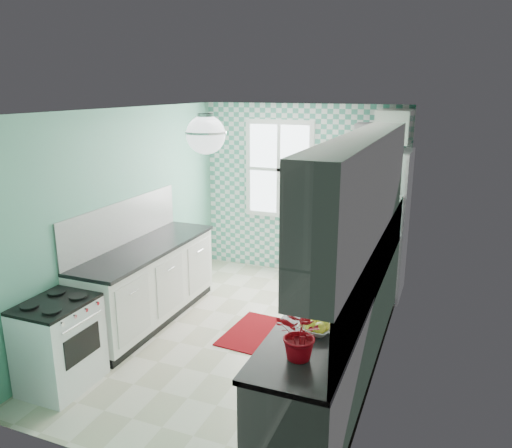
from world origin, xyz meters
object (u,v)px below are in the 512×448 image
at_px(fridge, 374,223).
at_px(stove, 59,343).
at_px(microwave, 379,137).
at_px(ceiling_light, 206,134).
at_px(potted_plant, 302,335).
at_px(sink, 363,256).
at_px(fruit_bowl, 317,329).

relative_size(fridge, stove, 2.36).
bearing_deg(stove, microwave, 56.10).
distance_m(ceiling_light, potted_plant, 1.97).
height_order(ceiling_light, potted_plant, ceiling_light).
height_order(sink, potted_plant, sink).
relative_size(fridge, sink, 3.66).
relative_size(ceiling_light, potted_plant, 0.95).
bearing_deg(fruit_bowl, potted_plant, -90.00).
bearing_deg(fruit_bowl, stove, -176.54).
distance_m(stove, fruit_bowl, 2.46).
height_order(fridge, fruit_bowl, fridge).
height_order(fridge, microwave, microwave).
relative_size(fruit_bowl, potted_plant, 0.72).
relative_size(ceiling_light, microwave, 0.59).
distance_m(sink, microwave, 1.75).
xyz_separation_m(ceiling_light, sink, (1.20, 1.33, -1.39)).
xyz_separation_m(sink, microwave, (-0.09, 1.30, 1.18)).
height_order(fruit_bowl, microwave, microwave).
height_order(fridge, sink, fridge).
bearing_deg(ceiling_light, potted_plant, -39.77).
xyz_separation_m(fridge, potted_plant, (0.09, -3.62, 0.15)).
distance_m(fruit_bowl, potted_plant, 0.44).
relative_size(fridge, microwave, 3.28).
bearing_deg(fruit_bowl, sink, 89.87).
bearing_deg(potted_plant, stove, 173.70).
relative_size(ceiling_light, sink, 0.66).
height_order(ceiling_light, stove, ceiling_light).
bearing_deg(fridge, potted_plant, -91.16).
bearing_deg(potted_plant, fridge, 91.43).
xyz_separation_m(ceiling_light, fruit_bowl, (1.20, -0.59, -1.35)).
bearing_deg(potted_plant, ceiling_light, 140.23).
xyz_separation_m(ceiling_light, microwave, (1.11, 2.62, -0.21)).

